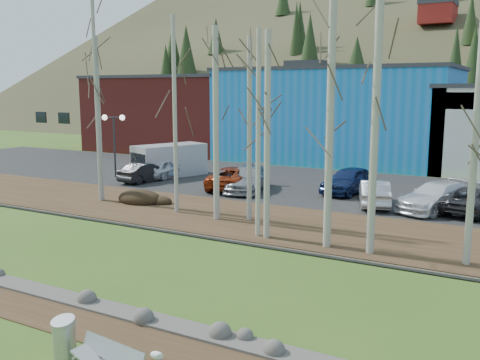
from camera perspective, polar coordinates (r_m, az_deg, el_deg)
The scene contains 33 objects.
dirt_strip at distance 15.44m, azimuth -14.43°, elevation -15.05°, with size 80.00×1.80×0.03m, color #382616.
near_bank_rocks at distance 16.11m, azimuth -11.92°, elevation -13.93°, with size 80.00×0.80×0.50m, color #47423D, non-canonical shape.
river at distance 19.16m, azimuth -3.77°, elevation -9.85°, with size 80.00×8.00×0.90m, color black, non-canonical shape.
far_bank_rocks at distance 22.54m, azimuth 1.92°, elevation -6.83°, with size 80.00×0.80×0.46m, color #47423D, non-canonical shape.
far_bank at distance 25.31m, azimuth 5.24°, elevation -4.84°, with size 80.00×7.00×0.15m, color #382616.
parking_lot at distance 34.97m, azimuth 12.21°, elevation -1.00°, with size 80.00×14.00×0.14m, color black.
building_brick at distance 57.93m, azimuth -6.79°, elevation 7.11°, with size 16.32×12.24×7.80m.
building_blue at distance 49.60m, azimuth 10.46°, elevation 6.89°, with size 20.40×12.24×8.30m.
hillside at distance 93.15m, azimuth 23.68°, elevation 15.70°, with size 160.00×72.00×35.00m, color #312F1C, non-canonical shape.
litter_bin at distance 13.93m, azimuth -18.23°, elevation -15.99°, with size 0.55×0.55×0.95m, color #A8AAAC.
seagull at distance 13.44m, azimuth -8.85°, elevation -18.01°, with size 0.42×0.21×0.31m.
dirt_mound at distance 30.49m, azimuth -10.65°, elevation -1.84°, with size 2.65×1.87×0.52m, color black.
birch_0 at distance 31.04m, azimuth -14.83°, elevation 6.24°, with size 0.25×0.25×9.14m.
birch_1 at distance 30.86m, azimuth -15.08°, elevation 8.57°, with size 0.20×0.20×11.68m.
birch_2 at distance 25.51m, azimuth -2.58°, elevation 5.90°, with size 0.29×0.29×9.16m.
birch_3 at distance 27.17m, azimuth -6.96°, elevation 6.81°, with size 0.21×0.21×9.86m.
birch_4 at distance 22.19m, azimuth 2.93°, elevation 4.66°, with size 0.26×0.26×8.63m.
birch_5 at distance 25.36m, azimuth 1.02°, elevation 5.36°, with size 0.24×0.24×8.69m.
birch_6 at distance 22.52m, azimuth 1.97°, elevation 4.83°, with size 0.21×0.21×8.71m.
birch_7 at distance 21.10m, azimuth 9.57°, elevation 5.91°, with size 0.30×0.30×9.83m.
birch_8 at distance 20.38m, azimuth 23.79°, elevation 3.84°, with size 0.26×0.26×8.93m.
birch_10 at distance 20.59m, azimuth 14.20°, elevation 5.66°, with size 0.30×0.30×9.83m.
street_lamp at distance 39.28m, azimuth -13.31°, elevation 5.40°, with size 1.63×0.84×4.48m.
car_0 at distance 39.44m, azimuth -9.42°, elevation 1.40°, with size 1.63×4.06×1.38m, color silver.
car_1 at distance 37.18m, azimuth -10.13°, elevation 0.83°, with size 1.38×3.97×1.31m, color black.
car_2 at distance 33.97m, azimuth -0.59°, elevation 0.26°, with size 2.37×5.14×1.43m, color #983112.
car_3 at distance 33.33m, azimuth 0.81°, elevation 0.14°, with size 2.11×5.18×1.50m, color #919299.
car_4 at distance 33.16m, azimuth 11.56°, elevation -0.02°, with size 1.89×4.69×1.60m, color #14224E.
car_5 at distance 29.93m, azimuth 14.14°, elevation -1.33°, with size 1.49×4.27×1.41m, color #B3B3B5.
car_6 at distance 29.76m, azimuth 23.55°, elevation -1.99°, with size 2.20×4.78×1.33m, color #2A292C.
car_7 at distance 29.57m, azimuth 20.30°, elevation -1.68°, with size 2.11×5.19×1.51m, color silver.
car_8 at distance 38.60m, azimuth -7.79°, elevation 1.27°, with size 1.63×4.06×1.38m, color silver.
van_grey at distance 39.16m, azimuth -7.79°, elevation 2.06°, with size 3.89×5.69×2.30m.
Camera 1 is at (9.83, -7.96, 6.38)m, focal length 40.00 mm.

